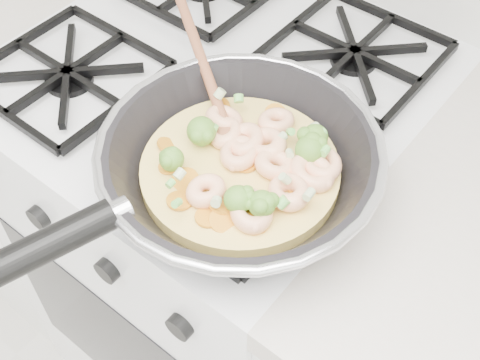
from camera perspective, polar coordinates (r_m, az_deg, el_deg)
The scene contains 2 objects.
stove at distance 1.28m, azimuth -1.78°, elevation -5.35°, with size 0.60×0.60×0.92m.
skillet at distance 0.73m, azimuth -0.19°, elevation 1.44°, with size 0.42×0.50×0.10m.
Camera 1 is at (0.48, 1.16, 1.51)m, focal length 46.75 mm.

